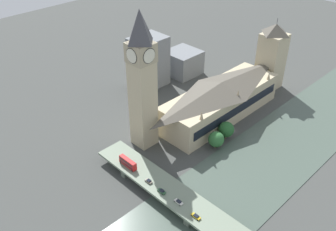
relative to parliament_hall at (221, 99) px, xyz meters
The scene contains 15 objects.
ground_plane 22.07m from the parliament_hall, 154.27° to the left, with size 600.00×600.00×0.00m, color #424442.
river_water 48.88m from the parliament_hall, behind, with size 48.20×360.00×0.30m, color #47564C.
parliament_hall is the anchor object (origin of this frame).
clock_tower 63.00m from the parliament_hall, 76.85° to the left, with size 12.79×12.79×79.43m.
victoria_tower 57.11m from the parliament_hall, 89.94° to the right, with size 15.87×15.87×51.56m.
road_bridge 88.90m from the parliament_hall, 121.81° to the left, with size 128.40×15.46×6.02m.
double_decker_bus_mid 78.61m from the parliament_hall, 91.88° to the left, with size 11.46×2.59×4.60m.
car_northbound_lead 81.23m from the parliament_hall, 103.43° to the left, with size 3.90×1.92×1.41m.
car_northbound_mid 84.17m from the parliament_hall, 109.67° to the left, with size 4.42×1.89×1.46m.
car_northbound_tail 93.48m from the parliament_hall, 122.30° to the left, with size 4.60×1.82×1.26m.
car_southbound_lead 87.39m from the parliament_hall, 116.27° to the left, with size 4.40×1.82×1.39m.
city_block_west 64.01m from the parliament_hall, 24.63° to the right, with size 23.58×24.08×18.42m.
city_block_center 63.84m from the parliament_hall, ahead, with size 19.95×24.61×36.70m.
tree_embankment_near 25.96m from the parliament_hall, 137.16° to the left, with size 9.33×9.33×11.41m.
tree_embankment_mid 35.25m from the parliament_hall, 125.38° to the left, with size 9.18×9.18×10.77m.
Camera 1 is at (-104.81, 158.88, 134.66)m, focal length 40.00 mm.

